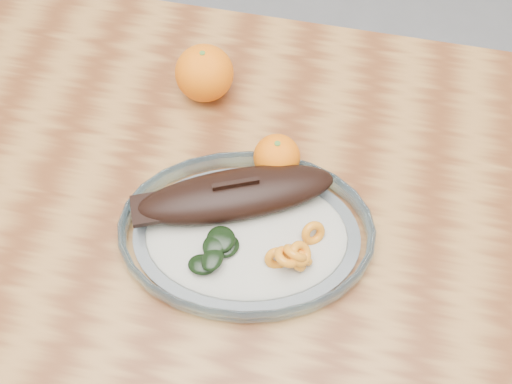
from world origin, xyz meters
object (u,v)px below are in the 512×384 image
(orange_right, at_px, (277,157))
(plated_meal, at_px, (246,230))
(dining_table, at_px, (196,255))
(orange_left, at_px, (204,73))

(orange_right, bearing_deg, plated_meal, -99.68)
(plated_meal, xyz_separation_m, orange_right, (0.02, 0.11, 0.01))
(plated_meal, bearing_deg, dining_table, 165.31)
(plated_meal, height_order, orange_right, plated_meal)
(dining_table, distance_m, orange_right, 0.19)
(orange_left, xyz_separation_m, orange_right, (0.13, -0.12, -0.01))
(dining_table, height_order, orange_left, orange_left)
(plated_meal, bearing_deg, orange_right, 70.46)
(dining_table, relative_size, plated_meal, 1.78)
(plated_meal, relative_size, orange_left, 7.88)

